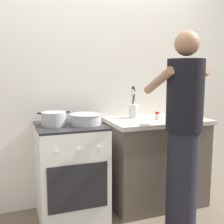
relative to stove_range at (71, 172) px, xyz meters
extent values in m
plane|color=#6B5B4C|center=(0.35, -0.15, -0.45)|extent=(6.00, 6.00, 0.00)
cube|color=silver|center=(0.55, 0.35, 0.80)|extent=(3.20, 0.10, 2.50)
cube|color=brown|center=(0.90, 0.00, -0.02)|extent=(0.96, 0.56, 0.86)
cube|color=#B7B2A8|center=(0.90, 0.00, 0.43)|extent=(1.00, 0.60, 0.04)
cube|color=white|center=(0.00, 0.00, -0.01)|extent=(0.60, 0.60, 0.88)
cube|color=#232326|center=(0.00, 0.00, 0.44)|extent=(0.60, 0.60, 0.02)
cube|color=black|center=(0.00, -0.30, -0.03)|extent=(0.51, 0.01, 0.40)
cylinder|color=silver|center=(-0.18, -0.31, 0.29)|extent=(0.04, 0.01, 0.04)
cylinder|color=silver|center=(0.00, -0.31, 0.29)|extent=(0.04, 0.01, 0.04)
cylinder|color=silver|center=(0.18, -0.31, 0.29)|extent=(0.04, 0.01, 0.04)
cylinder|color=#B2B2B7|center=(-0.14, 0.01, 0.51)|extent=(0.22, 0.22, 0.12)
cube|color=black|center=(-0.26, 0.01, 0.57)|extent=(0.04, 0.02, 0.01)
cube|color=black|center=(-0.02, 0.01, 0.57)|extent=(0.04, 0.02, 0.01)
cylinder|color=#B7B7BC|center=(0.14, -0.04, 0.50)|extent=(0.28, 0.28, 0.10)
torus|color=#B7B7BC|center=(0.14, -0.04, 0.54)|extent=(0.29, 0.29, 0.01)
cylinder|color=silver|center=(0.70, 0.16, 0.52)|extent=(0.10, 0.10, 0.14)
cylinder|color=silver|center=(0.71, 0.16, 0.59)|extent=(0.06, 0.02, 0.22)
sphere|color=silver|center=(0.71, 0.16, 0.71)|extent=(0.03, 0.03, 0.03)
cylinder|color=#B7BABF|center=(0.70, 0.18, 0.60)|extent=(0.04, 0.02, 0.27)
sphere|color=#B7BABF|center=(0.70, 0.18, 0.75)|extent=(0.03, 0.03, 0.03)
cylinder|color=silver|center=(0.69, 0.17, 0.60)|extent=(0.03, 0.03, 0.25)
sphere|color=silver|center=(0.69, 0.17, 0.73)|extent=(0.03, 0.03, 0.03)
cylinder|color=black|center=(0.70, 0.16, 0.61)|extent=(0.05, 0.02, 0.29)
sphere|color=black|center=(0.70, 0.16, 0.76)|extent=(0.03, 0.03, 0.03)
cylinder|color=silver|center=(0.88, -0.04, 0.48)|extent=(0.04, 0.04, 0.06)
cylinder|color=red|center=(0.88, -0.04, 0.52)|extent=(0.04, 0.04, 0.02)
cylinder|color=gold|center=(1.14, 0.04, 0.55)|extent=(0.06, 0.06, 0.19)
cylinder|color=gold|center=(1.14, 0.04, 0.66)|extent=(0.03, 0.03, 0.04)
cylinder|color=black|center=(1.14, 0.04, 0.69)|extent=(0.03, 0.03, 0.02)
cylinder|color=black|center=(0.84, -0.56, 0.00)|extent=(0.26, 0.26, 0.90)
cylinder|color=black|center=(0.84, -0.56, 0.74)|extent=(0.30, 0.30, 0.58)
sphere|color=#A07254|center=(0.84, -0.56, 1.15)|extent=(0.20, 0.20, 0.20)
cylinder|color=#A07254|center=(0.67, -0.42, 0.85)|extent=(0.07, 0.41, 0.24)
cylinder|color=#A07254|center=(1.01, -0.42, 0.85)|extent=(0.07, 0.41, 0.24)
camera|label=1|loc=(-0.50, -2.50, 0.94)|focal=45.21mm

